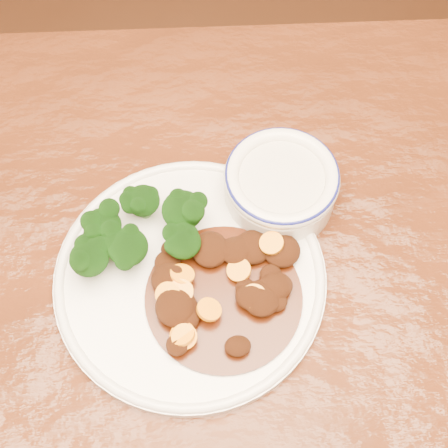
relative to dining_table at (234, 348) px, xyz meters
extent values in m
plane|color=#4B2612|center=(0.00, 0.00, -0.67)|extent=(4.00, 4.00, 0.00)
cube|color=#50220E|center=(0.00, 0.00, 0.06)|extent=(1.57, 1.02, 0.04)
cylinder|color=white|center=(-0.04, 0.06, 0.09)|extent=(0.31, 0.31, 0.01)
torus|color=white|center=(-0.04, 0.06, 0.09)|extent=(0.30, 0.30, 0.01)
cylinder|color=#578746|center=(-0.09, 0.15, 0.10)|extent=(0.01, 0.01, 0.02)
ellipsoid|color=black|center=(-0.09, 0.15, 0.12)|extent=(0.04, 0.04, 0.03)
cylinder|color=#578746|center=(-0.13, 0.12, 0.10)|extent=(0.01, 0.01, 0.02)
ellipsoid|color=black|center=(-0.13, 0.12, 0.13)|extent=(0.04, 0.04, 0.03)
cylinder|color=#578746|center=(-0.04, 0.13, 0.10)|extent=(0.01, 0.01, 0.02)
ellipsoid|color=black|center=(-0.04, 0.13, 0.13)|extent=(0.05, 0.05, 0.04)
cylinder|color=#578746|center=(-0.05, 0.09, 0.10)|extent=(0.01, 0.01, 0.02)
ellipsoid|color=black|center=(-0.05, 0.09, 0.12)|extent=(0.04, 0.04, 0.03)
cylinder|color=#578746|center=(-0.15, 0.08, 0.10)|extent=(0.01, 0.01, 0.02)
ellipsoid|color=black|center=(-0.15, 0.08, 0.13)|extent=(0.04, 0.04, 0.03)
cylinder|color=#578746|center=(-0.11, 0.09, 0.10)|extent=(0.01, 0.01, 0.02)
ellipsoid|color=black|center=(-0.11, 0.09, 0.13)|extent=(0.05, 0.05, 0.04)
cylinder|color=#3F1906|center=(-0.01, 0.03, 0.10)|extent=(0.17, 0.17, 0.00)
ellipsoid|color=black|center=(0.05, 0.05, 0.11)|extent=(0.02, 0.02, 0.01)
ellipsoid|color=black|center=(-0.07, 0.05, 0.11)|extent=(0.04, 0.04, 0.02)
ellipsoid|color=black|center=(0.02, 0.09, 0.10)|extent=(0.03, 0.03, 0.01)
ellipsoid|color=black|center=(0.05, 0.01, 0.11)|extent=(0.03, 0.02, 0.01)
ellipsoid|color=black|center=(0.02, 0.02, 0.11)|extent=(0.04, 0.03, 0.02)
ellipsoid|color=black|center=(-0.05, 0.01, 0.11)|extent=(0.03, 0.03, 0.01)
ellipsoid|color=black|center=(0.02, 0.03, 0.11)|extent=(0.02, 0.02, 0.01)
ellipsoid|color=black|center=(0.00, -0.03, 0.11)|extent=(0.03, 0.02, 0.01)
ellipsoid|color=black|center=(0.05, 0.03, 0.11)|extent=(0.04, 0.03, 0.02)
ellipsoid|color=black|center=(0.03, 0.08, 0.11)|extent=(0.04, 0.04, 0.02)
ellipsoid|color=black|center=(-0.05, 0.01, 0.11)|extent=(0.03, 0.03, 0.02)
ellipsoid|color=black|center=(0.06, 0.07, 0.11)|extent=(0.04, 0.04, 0.02)
ellipsoid|color=black|center=(0.03, 0.02, 0.11)|extent=(0.04, 0.04, 0.02)
ellipsoid|color=black|center=(-0.06, 0.02, 0.11)|extent=(0.04, 0.05, 0.02)
ellipsoid|color=black|center=(0.01, 0.08, 0.11)|extent=(0.04, 0.03, 0.02)
ellipsoid|color=black|center=(-0.07, 0.08, 0.10)|extent=(0.03, 0.03, 0.01)
ellipsoid|color=black|center=(-0.06, 0.09, 0.11)|extent=(0.03, 0.02, 0.01)
ellipsoid|color=black|center=(-0.06, 0.09, 0.10)|extent=(0.03, 0.02, 0.01)
ellipsoid|color=black|center=(-0.06, 0.02, 0.11)|extent=(0.04, 0.04, 0.02)
ellipsoid|color=black|center=(-0.06, -0.02, 0.11)|extent=(0.02, 0.02, 0.01)
ellipsoid|color=black|center=(-0.02, 0.08, 0.11)|extent=(0.04, 0.05, 0.02)
cylinder|color=orange|center=(-0.03, 0.01, 0.11)|extent=(0.03, 0.03, 0.02)
cylinder|color=orange|center=(0.01, 0.06, 0.11)|extent=(0.04, 0.04, 0.01)
cylinder|color=orange|center=(0.02, 0.02, 0.11)|extent=(0.04, 0.04, 0.01)
cylinder|color=orange|center=(-0.06, -0.01, 0.11)|extent=(0.03, 0.03, 0.02)
cylinder|color=orange|center=(-0.06, -0.01, 0.11)|extent=(0.03, 0.03, 0.02)
cylinder|color=orange|center=(-0.07, 0.03, 0.11)|extent=(0.04, 0.04, 0.01)
cylinder|color=orange|center=(-0.05, 0.06, 0.11)|extent=(0.04, 0.04, 0.02)
cylinder|color=orange|center=(-0.05, 0.04, 0.12)|extent=(0.04, 0.04, 0.01)
cylinder|color=orange|center=(0.05, 0.08, 0.12)|extent=(0.04, 0.04, 0.01)
cylinder|color=white|center=(0.07, 0.15, 0.10)|extent=(0.13, 0.13, 0.04)
cylinder|color=silver|center=(0.07, 0.15, 0.13)|extent=(0.10, 0.10, 0.01)
torus|color=white|center=(0.07, 0.15, 0.13)|extent=(0.13, 0.13, 0.02)
torus|color=navy|center=(0.07, 0.15, 0.14)|extent=(0.13, 0.13, 0.01)
camera|label=1|loc=(-0.04, -0.21, 0.74)|focal=50.00mm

